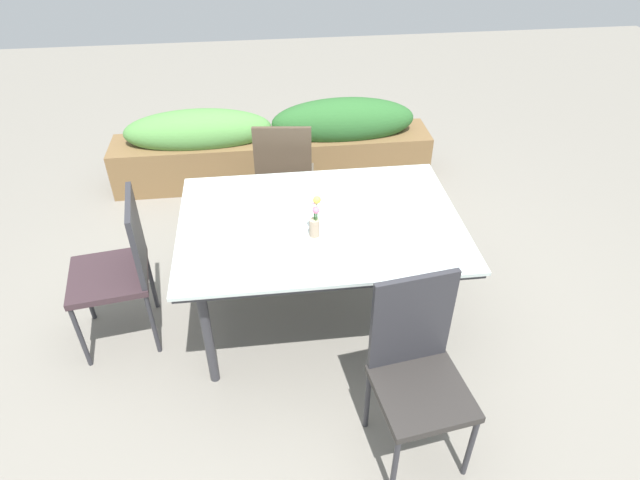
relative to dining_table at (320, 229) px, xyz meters
The scene contains 7 objects.
ground_plane 0.72m from the dining_table, 149.06° to the right, with size 12.00×12.00×0.00m, color gray.
dining_table is the anchor object (origin of this frame).
chair_near_right 0.99m from the dining_table, 69.10° to the right, with size 0.48×0.48×1.01m.
chair_end_left 1.17m from the dining_table, behind, with size 0.50×0.50×0.97m.
chair_far_side 0.95m from the dining_table, 99.18° to the left, with size 0.46×0.46×0.98m.
flower_vase 0.23m from the dining_table, 107.62° to the right, with size 0.06×0.06×0.25m.
planter_box 1.86m from the dining_table, 95.90° to the left, with size 2.78×0.45×0.73m.
Camera 1 is at (-0.21, -2.47, 2.57)m, focal length 30.58 mm.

